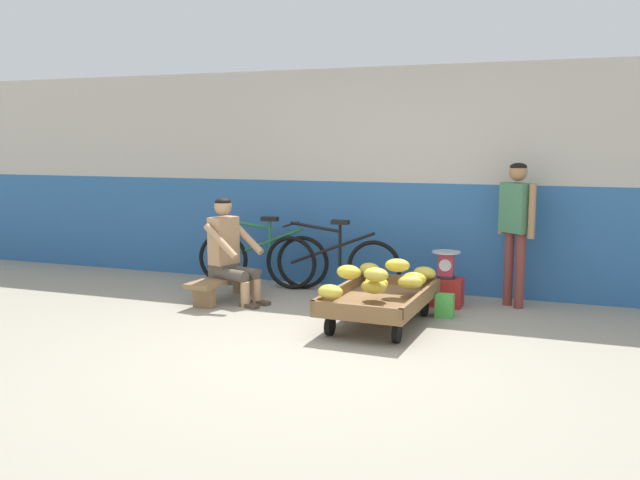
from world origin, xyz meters
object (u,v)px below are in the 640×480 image
(customer_adult, at_px, (516,218))
(shopping_bag, at_px, (445,306))
(low_bench, at_px, (224,282))
(bicycle_far_left, at_px, (331,263))
(vendor_seated, at_px, (230,250))
(banana_cart, at_px, (380,301))
(plastic_crate, at_px, (445,292))
(bicycle_near_left, at_px, (262,258))
(weighing_scale, at_px, (446,264))

(customer_adult, xyz_separation_m, shopping_bag, (-0.60, -0.72, -0.83))
(low_bench, height_order, bicycle_far_left, bicycle_far_left)
(vendor_seated, bearing_deg, banana_cart, -12.09)
(vendor_seated, xyz_separation_m, plastic_crate, (2.26, 0.61, -0.42))
(bicycle_far_left, relative_size, customer_adult, 1.09)
(banana_cart, bearing_deg, shopping_bag, 43.60)
(shopping_bag, bearing_deg, bicycle_near_left, 163.21)
(plastic_crate, bearing_deg, vendor_seated, -164.89)
(low_bench, relative_size, vendor_seated, 0.99)
(bicycle_far_left, bearing_deg, weighing_scale, -8.56)
(banana_cart, bearing_deg, low_bench, 167.69)
(plastic_crate, bearing_deg, shopping_bag, -80.62)
(plastic_crate, relative_size, bicycle_near_left, 0.22)
(bicycle_near_left, xyz_separation_m, shopping_bag, (2.34, -0.71, -0.23))
(low_bench, distance_m, customer_adult, 3.23)
(shopping_bag, bearing_deg, weighing_scale, 99.40)
(banana_cart, distance_m, low_bench, 1.94)
(low_bench, distance_m, vendor_seated, 0.38)
(weighing_scale, height_order, bicycle_far_left, bicycle_far_left)
(weighing_scale, xyz_separation_m, shopping_bag, (0.08, -0.49, -0.33))
(bicycle_near_left, relative_size, bicycle_far_left, 1.00)
(shopping_bag, bearing_deg, bicycle_far_left, 154.29)
(vendor_seated, height_order, shopping_bag, vendor_seated)
(low_bench, distance_m, weighing_scale, 2.43)
(low_bench, height_order, shopping_bag, low_bench)
(low_bench, xyz_separation_m, bicycle_near_left, (0.08, 0.80, 0.15))
(customer_adult, bearing_deg, shopping_bag, -130.22)
(vendor_seated, height_order, bicycle_near_left, vendor_seated)
(bicycle_near_left, height_order, shopping_bag, bicycle_near_left)
(weighing_scale, bearing_deg, banana_cart, -114.28)
(vendor_seated, bearing_deg, bicycle_near_left, 89.99)
(vendor_seated, xyz_separation_m, bicycle_near_left, (0.00, 0.83, -0.21))
(weighing_scale, relative_size, shopping_bag, 1.25)
(plastic_crate, distance_m, bicycle_far_left, 1.40)
(customer_adult, relative_size, shopping_bag, 6.38)
(bicycle_far_left, xyz_separation_m, shopping_bag, (1.45, -0.70, -0.23))
(vendor_seated, relative_size, bicycle_near_left, 0.69)
(low_bench, xyz_separation_m, bicycle_far_left, (0.98, 0.79, 0.15))
(plastic_crate, height_order, shopping_bag, plastic_crate)
(low_bench, bearing_deg, shopping_bag, 2.17)
(vendor_seated, bearing_deg, low_bench, 162.93)
(banana_cart, relative_size, shopping_bag, 6.12)
(low_bench, height_order, plastic_crate, plastic_crate)
(plastic_crate, xyz_separation_m, bicycle_near_left, (-2.26, 0.21, 0.20))
(low_bench, xyz_separation_m, customer_adult, (3.03, 0.81, 0.75))
(low_bench, bearing_deg, bicycle_near_left, 84.00)
(banana_cart, bearing_deg, weighing_scale, 65.72)
(bicycle_near_left, bearing_deg, shopping_bag, -16.79)
(vendor_seated, bearing_deg, plastic_crate, 15.11)
(bicycle_far_left, bearing_deg, shopping_bag, -25.71)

